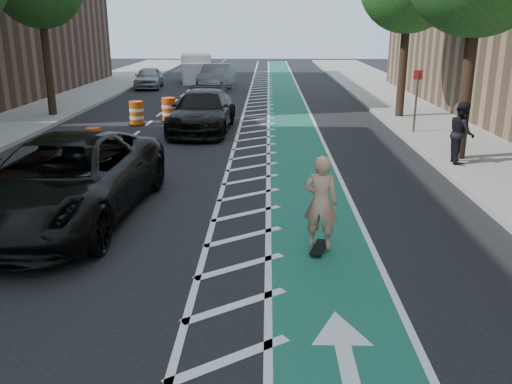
{
  "coord_description": "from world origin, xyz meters",
  "views": [
    {
      "loc": [
        1.98,
        -8.78,
        4.13
      ],
      "look_at": [
        1.76,
        0.95,
        1.1
      ],
      "focal_mm": 38.0,
      "sensor_mm": 36.0,
      "label": 1
    }
  ],
  "objects_px": {
    "suv_far": "(203,111)",
    "barrel_a": "(94,141)",
    "suv_near": "(65,180)",
    "skateboarder": "(321,202)"
  },
  "relations": [
    {
      "from": "suv_far",
      "to": "barrel_a",
      "type": "bearing_deg",
      "value": -126.55
    },
    {
      "from": "suv_near",
      "to": "suv_far",
      "type": "height_order",
      "value": "suv_near"
    },
    {
      "from": "suv_near",
      "to": "barrel_a",
      "type": "bearing_deg",
      "value": 105.86
    },
    {
      "from": "barrel_a",
      "to": "suv_far",
      "type": "bearing_deg",
      "value": 50.99
    },
    {
      "from": "skateboarder",
      "to": "barrel_a",
      "type": "distance_m",
      "value": 10.54
    },
    {
      "from": "suv_near",
      "to": "barrel_a",
      "type": "relative_size",
      "value": 7.73
    },
    {
      "from": "skateboarder",
      "to": "suv_near",
      "type": "relative_size",
      "value": 0.27
    },
    {
      "from": "suv_far",
      "to": "barrel_a",
      "type": "distance_m",
      "value": 5.06
    },
    {
      "from": "skateboarder",
      "to": "suv_near",
      "type": "xyz_separation_m",
      "value": [
        -5.36,
        1.67,
        -0.08
      ]
    },
    {
      "from": "skateboarder",
      "to": "suv_far",
      "type": "distance_m",
      "value": 12.52
    }
  ]
}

